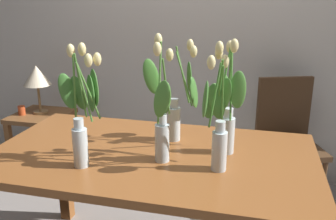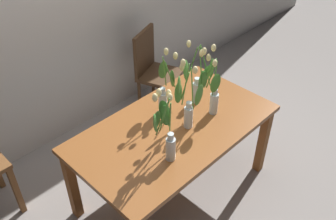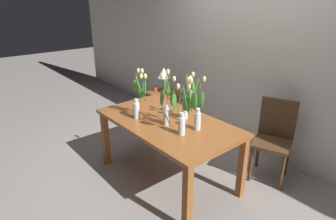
# 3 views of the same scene
# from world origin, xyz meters

# --- Properties ---
(ground_plane) EXTENTS (18.00, 18.00, 0.00)m
(ground_plane) POSITION_xyz_m (0.00, 0.00, 0.00)
(ground_plane) COLOR gray
(room_wall_rear) EXTENTS (9.00, 0.10, 2.70)m
(room_wall_rear) POSITION_xyz_m (0.00, 1.38, 1.35)
(room_wall_rear) COLOR beige
(room_wall_rear) RESTS_ON ground
(dining_table) EXTENTS (1.60, 0.90, 0.74)m
(dining_table) POSITION_xyz_m (0.00, 0.00, 0.65)
(dining_table) COLOR brown
(dining_table) RESTS_ON ground
(tulip_vase_0) EXTENTS (0.18, 0.21, 0.59)m
(tulip_vase_0) POSITION_xyz_m (0.07, -0.07, 0.96)
(tulip_vase_0) COLOR silver
(tulip_vase_0) RESTS_ON dining_table
(tulip_vase_1) EXTENTS (0.21, 0.17, 0.55)m
(tulip_vase_1) POSITION_xyz_m (-0.27, -0.18, 0.97)
(tulip_vase_1) COLOR silver
(tulip_vase_1) RESTS_ON dining_table
(tulip_vase_2) EXTENTS (0.17, 0.26, 0.57)m
(tulip_vase_2) POSITION_xyz_m (0.36, 0.07, 0.95)
(tulip_vase_2) COLOR silver
(tulip_vase_2) RESTS_ON dining_table
(tulip_vase_3) EXTENTS (0.14, 0.24, 0.53)m
(tulip_vase_3) POSITION_xyz_m (0.32, -0.09, 0.94)
(tulip_vase_3) COLOR silver
(tulip_vase_3) RESTS_ON dining_table
(tulip_vase_4) EXTENTS (0.17, 0.17, 0.54)m
(tulip_vase_4) POSITION_xyz_m (0.10, 0.20, 0.92)
(tulip_vase_4) COLOR silver
(tulip_vase_4) RESTS_ON dining_table
(dining_chair) EXTENTS (0.51, 0.51, 0.93)m
(dining_chair) POSITION_xyz_m (0.72, 0.99, 0.52)
(dining_chair) COLOR #4C331E
(dining_chair) RESTS_ON ground
(side_table) EXTENTS (0.44, 0.44, 0.55)m
(side_table) POSITION_xyz_m (-1.24, 0.93, 0.43)
(side_table) COLOR brown
(side_table) RESTS_ON ground
(table_lamp) EXTENTS (0.22, 0.22, 0.40)m
(table_lamp) POSITION_xyz_m (-1.25, 0.95, 0.86)
(table_lamp) COLOR olive
(table_lamp) RESTS_ON side_table
(pillar_candle) EXTENTS (0.06, 0.06, 0.07)m
(pillar_candle) POSITION_xyz_m (-1.37, 0.87, 0.59)
(pillar_candle) COLOR #CC4C23
(pillar_candle) RESTS_ON side_table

